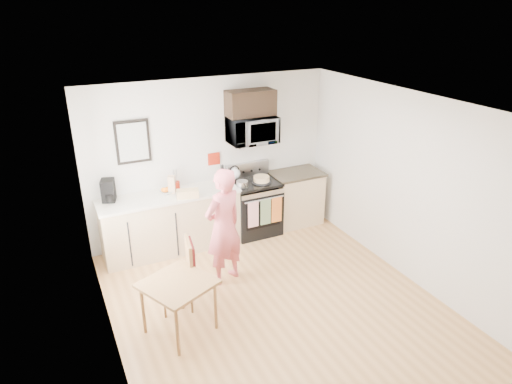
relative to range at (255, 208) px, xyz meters
name	(u,v)px	position (x,y,z in m)	size (l,w,h in m)	color
floor	(276,305)	(-0.63, -1.98, -0.44)	(4.60, 4.60, 0.00)	#A87341
back_wall	(211,159)	(-0.63, 0.32, 0.86)	(4.00, 0.04, 2.60)	silver
front_wall	(420,333)	(-0.63, -4.28, 0.86)	(4.00, 0.04, 2.60)	silver
left_wall	(105,253)	(-2.63, -1.98, 0.86)	(0.04, 4.60, 2.60)	silver
right_wall	(408,188)	(1.37, -1.98, 0.86)	(0.04, 4.60, 2.60)	silver
ceiling	(281,107)	(-0.63, -1.98, 2.16)	(4.00, 4.60, 0.04)	silver
window	(94,201)	(-2.59, -1.18, 1.11)	(0.06, 1.40, 1.50)	silver
cabinet_left	(171,224)	(-1.43, 0.02, 0.01)	(2.10, 0.60, 0.90)	#D6BD89
countertop_left	(169,196)	(-1.43, 0.02, 0.48)	(2.14, 0.64, 0.04)	#EDE5CC
cabinet_right	(295,199)	(0.80, 0.02, 0.01)	(0.84, 0.60, 0.90)	#D6BD89
countertop_right	(296,173)	(0.80, 0.02, 0.48)	(0.88, 0.64, 0.04)	black
range	(255,208)	(0.00, 0.00, 0.00)	(0.76, 0.70, 1.16)	black
microwave	(252,130)	(0.00, 0.10, 1.32)	(0.76, 0.51, 0.42)	#A7A7AB
upper_cabinet	(250,103)	(0.00, 0.15, 1.74)	(0.76, 0.35, 0.40)	black
wall_art	(133,142)	(-1.83, 0.30, 1.31)	(0.50, 0.04, 0.65)	black
wall_trivet	(214,159)	(-0.58, 0.31, 0.86)	(0.20, 0.02, 0.20)	#A71F0E
person	(223,227)	(-1.01, -1.13, 0.40)	(0.61, 0.40, 1.67)	#C93745
dining_table	(178,288)	(-1.89, -1.90, 0.16)	(0.83, 0.83, 0.68)	brown
chair	(185,265)	(-1.67, -1.47, 0.17)	(0.50, 0.46, 0.94)	brown
knife_block	(223,175)	(-0.48, 0.20, 0.60)	(0.09, 0.12, 0.19)	brown
utensil_crock	(176,182)	(-1.27, 0.15, 0.64)	(0.11, 0.11, 0.34)	#A71F0E
fruit_bowl	(167,191)	(-1.45, 0.08, 0.54)	(0.25, 0.25, 0.10)	white
milk_carton	(172,184)	(-1.36, 0.08, 0.64)	(0.10, 0.10, 0.27)	tan
coffee_maker	(108,191)	(-2.28, 0.18, 0.66)	(0.24, 0.30, 0.33)	black
bread_bag	(188,194)	(-1.20, -0.20, 0.56)	(0.33, 0.15, 0.12)	tan
cake	(262,179)	(0.08, -0.09, 0.54)	(0.31, 0.31, 0.10)	black
kettle	(235,173)	(-0.26, 0.22, 0.59)	(0.19, 0.19, 0.24)	white
pot	(242,184)	(-0.28, -0.13, 0.54)	(0.19, 0.32, 0.09)	#A7A7AB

